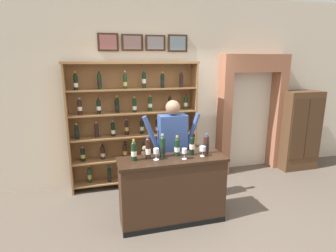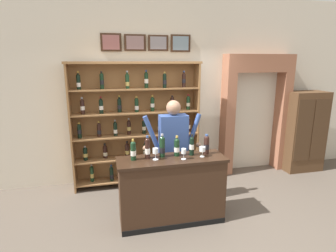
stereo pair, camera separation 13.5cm
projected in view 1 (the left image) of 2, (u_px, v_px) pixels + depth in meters
The scene contains 16 objects.
ground_plane at pixel (185, 219), 4.02m from camera, with size 14.00×14.00×0.02m, color brown.
back_wall at pixel (158, 90), 5.20m from camera, with size 12.00×0.19×3.41m.
wine_shelf at pixel (134, 122), 4.89m from camera, with size 2.30×0.34×2.24m.
archway_doorway at pixel (250, 106), 5.64m from camera, with size 1.41×0.45×2.37m.
side_cabinet at pixel (298, 130), 5.77m from camera, with size 0.79×0.49×1.65m.
tasting_counter at pixel (172, 190), 3.86m from camera, with size 1.50×0.49×0.95m.
shopkeeper at pixel (173, 142), 4.21m from camera, with size 0.93×0.22×1.68m.
tasting_bottle_grappa at pixel (134, 151), 3.63m from camera, with size 0.07×0.07×0.29m.
tasting_bottle_brunello at pixel (148, 148), 3.69m from camera, with size 0.07×0.07×0.32m.
tasting_bottle_chianti at pixel (163, 146), 3.76m from camera, with size 0.08×0.08×0.33m.
tasting_bottle_riserva at pixel (177, 147), 3.81m from camera, with size 0.08×0.08×0.29m.
tasting_bottle_bianco at pixel (192, 145), 3.85m from camera, with size 0.07×0.07×0.30m.
tasting_bottle_rosso at pixel (206, 144), 3.90m from camera, with size 0.08×0.08×0.29m.
wine_glass_spare at pixel (156, 152), 3.66m from camera, with size 0.08×0.08×0.16m.
wine_glass_right at pixel (203, 149), 3.79m from camera, with size 0.08×0.08×0.15m.
wine_glass_left at pixel (184, 152), 3.69m from camera, with size 0.07×0.07×0.15m.
Camera 1 is at (-1.18, -3.40, 2.26)m, focal length 29.30 mm.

